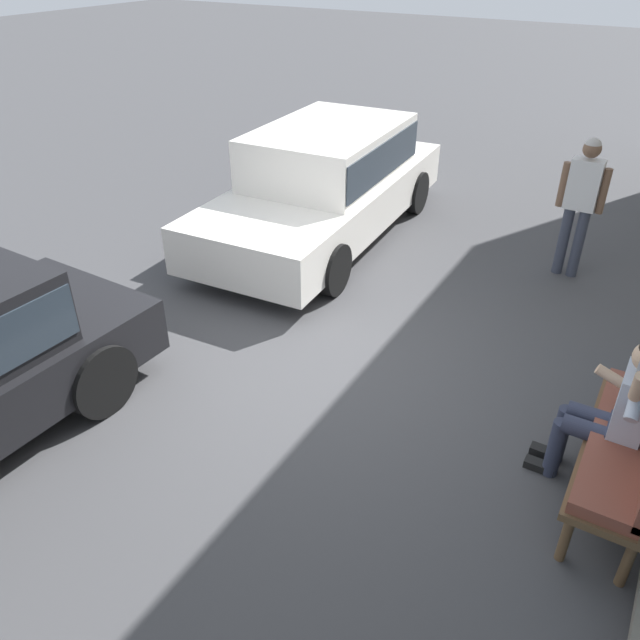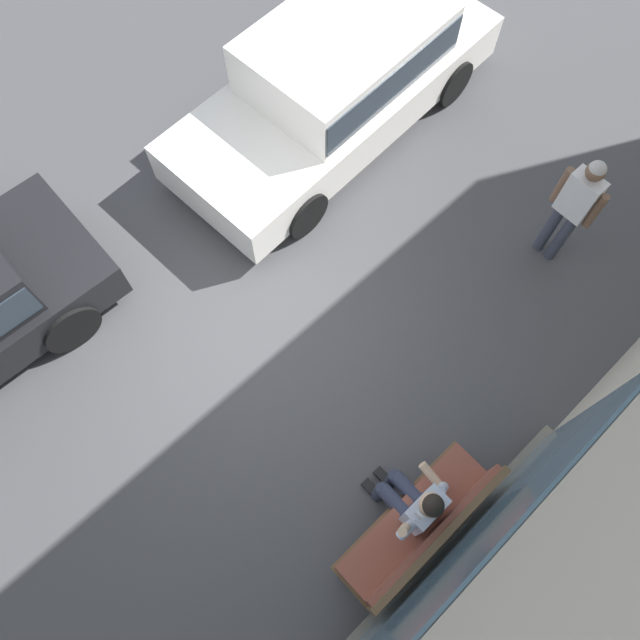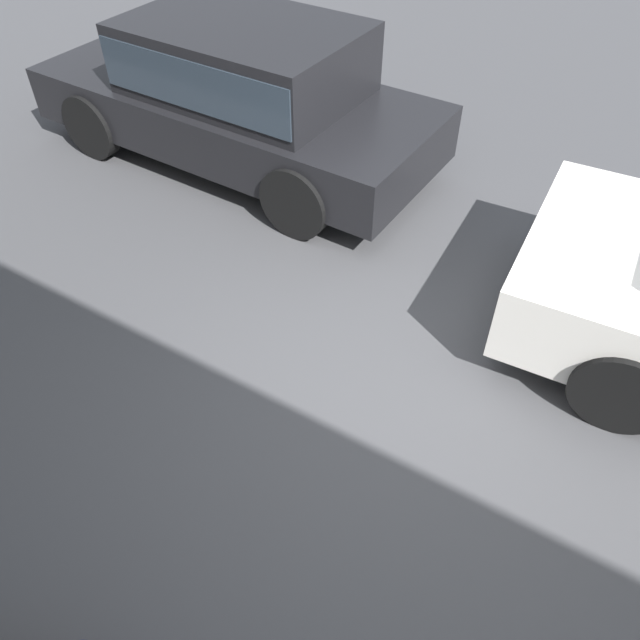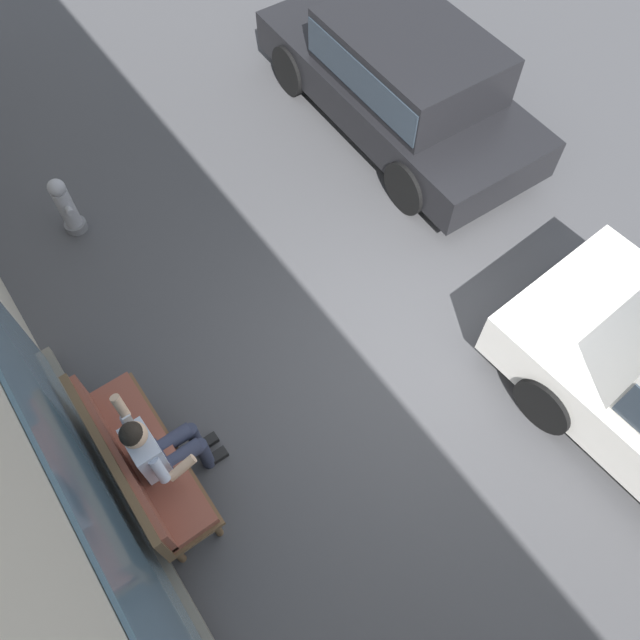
{
  "view_description": "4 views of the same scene",
  "coord_description": "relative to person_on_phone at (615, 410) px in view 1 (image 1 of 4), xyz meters",
  "views": [
    {
      "loc": [
        4.45,
        2.6,
        3.7
      ],
      "look_at": [
        0.38,
        0.2,
        0.77
      ],
      "focal_mm": 35.0,
      "sensor_mm": 36.0,
      "label": 1
    },
    {
      "loc": [
        1.46,
        2.6,
        6.79
      ],
      "look_at": [
        -0.26,
        0.78,
        1.01
      ],
      "focal_mm": 35.0,
      "sensor_mm": 36.0,
      "label": 2
    },
    {
      "loc": [
        -0.97,
        2.6,
        3.45
      ],
      "look_at": [
        0.21,
        0.65,
        1.23
      ],
      "focal_mm": 35.0,
      "sensor_mm": 36.0,
      "label": 3
    },
    {
      "loc": [
        -1.98,
        2.6,
        5.94
      ],
      "look_at": [
        0.43,
        0.87,
        0.98
      ],
      "focal_mm": 35.0,
      "sensor_mm": 36.0,
      "label": 4
    }
  ],
  "objects": [
    {
      "name": "ground_plane",
      "position": [
        -0.3,
        -2.67,
        -0.73
      ],
      "size": [
        60.0,
        60.0,
        0.0
      ],
      "primitive_type": "plane",
      "color": "#424244"
    },
    {
      "name": "person_on_phone",
      "position": [
        0.0,
        0.0,
        0.0
      ],
      "size": [
        0.73,
        0.74,
        1.37
      ],
      "color": "#2D3347",
      "rests_on": "ground_plane"
    },
    {
      "name": "parked_car_near",
      "position": [
        -3.08,
        -4.23,
        0.09
      ],
      "size": [
        4.75,
        2.13,
        1.51
      ],
      "color": "white",
      "rests_on": "ground_plane"
    },
    {
      "name": "pedestrian_standing",
      "position": [
        -3.54,
        -0.98,
        0.29
      ],
      "size": [
        0.21,
        0.55,
        1.73
      ],
      "color": "#383D4C",
      "rests_on": "ground_plane"
    }
  ]
}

